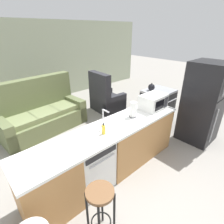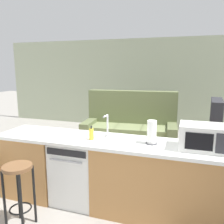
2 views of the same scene
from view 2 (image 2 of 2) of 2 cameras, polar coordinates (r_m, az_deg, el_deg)
The scene contains 10 objects.
ground_plane at distance 3.43m, azimuth -4.05°, elevation -20.87°, with size 24.00×24.00×0.00m, color gray.
wall_back at distance 6.96m, azimuth 11.54°, elevation 6.48°, with size 10.00×0.06×2.60m.
kitchen_counter at distance 3.15m, azimuth 0.02°, elevation -15.14°, with size 2.94×0.66×0.90m.
dishwasher at distance 3.32m, azimuth -8.26°, elevation -13.81°, with size 0.58×0.61×0.84m.
microwave at distance 2.80m, azimuth 21.02°, elevation -5.66°, with size 0.50×0.37×0.28m.
sink_faucet at distance 3.07m, azimuth -1.18°, elevation -3.66°, with size 0.07×0.18×0.30m.
paper_towel_roll at distance 2.84m, azimuth 9.55°, elevation -4.88°, with size 0.14×0.14×0.28m.
soap_bottle at distance 2.98m, azimuth -4.98°, elevation -5.29°, with size 0.06×0.06×0.18m.
bar_stool at distance 2.93m, azimuth -21.57°, elevation -15.54°, with size 0.32×0.32×0.74m.
couch at distance 5.32m, azimuth 4.41°, elevation -4.54°, with size 2.07×1.07×1.27m.
Camera 2 is at (1.13, -2.69, 1.80)m, focal length 38.00 mm.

